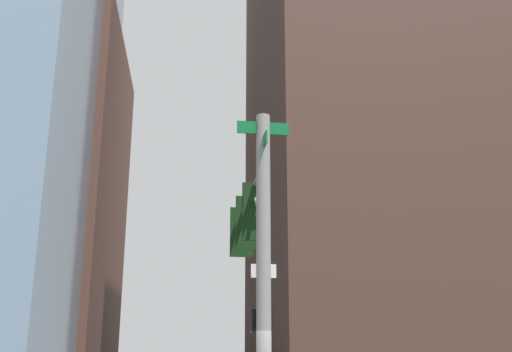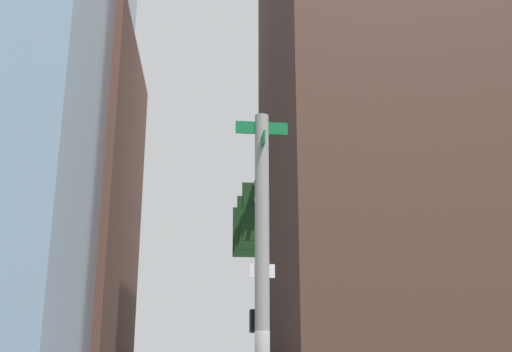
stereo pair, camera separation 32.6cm
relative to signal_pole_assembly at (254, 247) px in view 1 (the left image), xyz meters
The scene contains 4 objects.
signal_pole_assembly is the anchor object (origin of this frame).
building_brick_nearside 40.40m from the signal_pole_assembly, 24.16° to the right, with size 24.00×20.56×47.54m, color #4C3328.
building_brick_midblock 47.83m from the signal_pole_assembly, 29.62° to the right, with size 22.17×14.75×39.82m, color brown.
building_brick_farside 48.99m from the signal_pole_assembly, 19.78° to the left, with size 22.45×15.58×31.80m, color brown.
Camera 1 is at (-10.70, 1.83, 2.24)m, focal length 41.69 mm.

